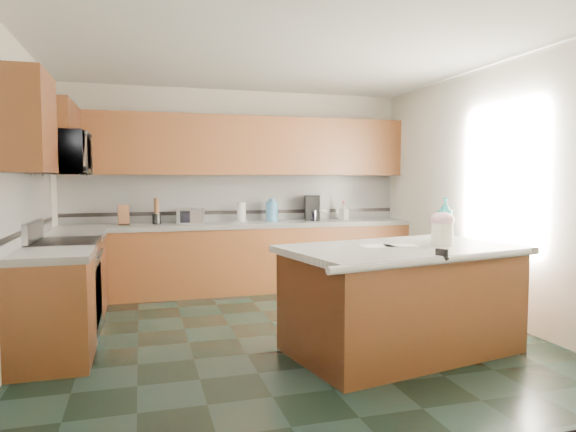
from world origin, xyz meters
name	(u,v)px	position (x,y,z in m)	size (l,w,h in m)	color
floor	(283,334)	(0.00, 0.00, 0.00)	(4.60, 4.60, 0.00)	black
ceiling	(283,49)	(0.00, 0.00, 2.70)	(4.60, 4.60, 0.00)	white
wall_back	(238,190)	(0.00, 2.32, 1.35)	(4.60, 0.04, 2.70)	silver
wall_front	(404,208)	(0.00, -2.32, 1.35)	(4.60, 0.04, 2.70)	silver
wall_left	(11,197)	(-2.32, 0.00, 1.35)	(0.04, 4.60, 2.70)	silver
wall_right	(491,193)	(2.32, 0.00, 1.35)	(0.04, 4.60, 2.70)	silver
back_base_cab	(243,259)	(0.00, 2.00, 0.43)	(4.60, 0.60, 0.86)	black
back_countertop	(243,225)	(0.00, 2.00, 0.89)	(4.60, 0.64, 0.06)	white
back_upper_cab	(240,146)	(0.00, 2.13, 1.94)	(4.60, 0.33, 0.78)	black
back_backsplash	(239,198)	(0.00, 2.29, 1.24)	(4.60, 0.02, 0.63)	silver
back_accent_band	(239,212)	(0.00, 2.28, 1.04)	(4.60, 0.01, 0.05)	black
left_base_cab_rear	(75,277)	(-2.00, 1.29, 0.43)	(0.60, 0.82, 0.86)	black
left_counter_rear	(74,235)	(-2.00, 1.29, 0.89)	(0.64, 0.82, 0.06)	white
left_base_cab_front	(52,312)	(-2.00, -0.24, 0.43)	(0.60, 0.72, 0.86)	black
left_counter_front	(50,255)	(-2.00, -0.24, 0.89)	(0.64, 0.72, 0.06)	white
left_backsplash	(30,207)	(-2.29, 0.55, 1.24)	(0.02, 2.30, 0.63)	silver
left_accent_band	(31,228)	(-2.28, 0.55, 1.04)	(0.01, 2.30, 0.05)	black
left_upper_cab_rear	(59,138)	(-2.13, 1.42, 1.94)	(0.33, 1.09, 0.78)	black
left_upper_cab_front	(27,122)	(-2.13, -0.24, 1.94)	(0.33, 0.72, 0.78)	black
range_body	(65,291)	(-2.00, 0.50, 0.44)	(0.60, 0.76, 0.88)	#B7B7BC
range_oven_door	(98,293)	(-1.71, 0.50, 0.40)	(0.02, 0.68, 0.55)	black
range_cooktop	(64,243)	(-2.00, 0.50, 0.90)	(0.62, 0.78, 0.04)	black
range_handle	(100,254)	(-1.68, 0.50, 0.78)	(0.02, 0.02, 0.66)	#B7B7BC
range_backguard	(33,231)	(-2.26, 0.50, 1.02)	(0.06, 0.76, 0.18)	#B7B7BC
microwave	(61,154)	(-2.00, 0.50, 1.73)	(0.73, 0.50, 0.41)	#B7B7BC
island_base	(401,302)	(0.86, -0.73, 0.43)	(1.88, 1.08, 0.86)	black
island_top	(402,250)	(0.86, -0.73, 0.89)	(1.98, 1.18, 0.06)	white
island_bullnose	(440,260)	(0.86, -1.32, 0.89)	(0.06, 0.06, 1.98)	white
treat_jar	(442,234)	(1.22, -0.79, 1.02)	(0.19, 0.19, 0.20)	#F8EACC
treat_jar_lid	(442,219)	(1.22, -0.79, 1.15)	(0.21, 0.21, 0.13)	#EFACBC
treat_jar_knob	(442,214)	(1.22, -0.79, 1.19)	(0.02, 0.02, 0.07)	tan
treat_jar_knob_end_l	(439,214)	(1.18, -0.79, 1.19)	(0.04, 0.04, 0.04)	tan
treat_jar_knob_end_r	(446,214)	(1.25, -0.79, 1.19)	(0.04, 0.04, 0.04)	tan
soap_bottle_island	(445,220)	(1.40, -0.54, 1.12)	(0.16, 0.16, 0.41)	teal
paper_sheet_a	(400,246)	(0.86, -0.70, 0.92)	(0.28, 0.21, 0.00)	white
paper_sheet_b	(378,246)	(0.66, -0.67, 0.92)	(0.29, 0.21, 0.00)	white
clamp_body	(442,254)	(0.89, -1.30, 0.93)	(0.03, 0.10, 0.09)	black
clamp_handle	(446,258)	(0.89, -1.36, 0.91)	(0.02, 0.02, 0.07)	black
knife_block	(124,215)	(-1.51, 2.05, 1.04)	(0.13, 0.11, 0.24)	#472814
utensil_crock	(157,219)	(-1.10, 2.08, 0.99)	(0.11, 0.11, 0.14)	black
utensil_bundle	(156,206)	(-1.10, 2.08, 1.15)	(0.06, 0.06, 0.20)	#472814
toaster_oven	(191,216)	(-0.68, 2.05, 1.01)	(0.33, 0.22, 0.19)	#B7B7BC
toaster_oven_door	(191,217)	(-0.68, 1.95, 1.01)	(0.29, 0.01, 0.15)	black
paper_towel	(241,212)	(0.00, 2.10, 1.05)	(0.12, 0.12, 0.26)	white
paper_towel_base	(241,221)	(0.00, 2.10, 0.93)	(0.17, 0.17, 0.01)	#B7B7BC
water_jug	(272,212)	(0.42, 2.06, 1.06)	(0.16, 0.16, 0.27)	#4885B6
water_jug_neck	(272,200)	(0.42, 2.06, 1.21)	(0.08, 0.08, 0.04)	#4885B6
coffee_maker	(312,208)	(1.00, 2.08, 1.09)	(0.21, 0.23, 0.35)	black
coffee_carafe	(313,215)	(1.00, 2.03, 0.99)	(0.14, 0.14, 0.14)	black
soap_bottle_back	(344,212)	(1.46, 2.05, 1.04)	(0.10, 0.11, 0.23)	white
soap_back_cap	(344,202)	(1.46, 2.05, 1.17)	(0.02, 0.02, 0.03)	red
window_light_proxy	(502,179)	(2.29, -0.20, 1.50)	(0.02, 1.40, 1.10)	white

